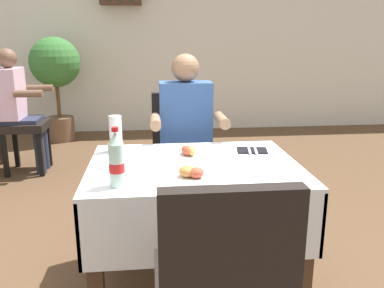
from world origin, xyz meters
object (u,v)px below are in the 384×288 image
(seated_diner_far, at_px, (186,135))
(background_chair_right, at_px, (15,120))
(main_dining_table, at_px, (194,194))
(plate_far_diner, at_px, (187,152))
(napkin_cutlery_set, at_px, (252,150))
(cola_bottle_primary, at_px, (116,161))
(background_patron, at_px, (18,104))
(potted_plant_corner, at_px, (56,72))
(beer_glass_left, at_px, (116,133))
(chair_near_camera_side, at_px, (220,286))
(plate_near_camera, at_px, (190,174))
(chair_far_diner_seat, at_px, (182,152))

(seated_diner_far, height_order, background_chair_right, seated_diner_far)
(background_chair_right, bearing_deg, main_dining_table, -53.70)
(plate_far_diner, relative_size, napkin_cutlery_set, 1.32)
(cola_bottle_primary, distance_m, napkin_cutlery_set, 0.89)
(background_patron, bearing_deg, potted_plant_corner, 85.42)
(background_chair_right, distance_m, background_patron, 0.16)
(beer_glass_left, relative_size, napkin_cutlery_set, 1.07)
(chair_near_camera_side, xyz_separation_m, napkin_cutlery_set, (0.36, 1.01, 0.18))
(plate_far_diner, bearing_deg, napkin_cutlery_set, 8.08)
(chair_near_camera_side, distance_m, napkin_cutlery_set, 1.09)
(plate_near_camera, bearing_deg, background_patron, 122.06)
(seated_diner_far, height_order, background_patron, same)
(main_dining_table, height_order, plate_far_diner, plate_far_diner)
(potted_plant_corner, bearing_deg, cola_bottle_primary, -74.16)
(main_dining_table, relative_size, beer_glass_left, 5.23)
(background_chair_right, bearing_deg, potted_plant_corner, 83.29)
(plate_near_camera, height_order, background_chair_right, background_chair_right)
(plate_near_camera, bearing_deg, cola_bottle_primary, -169.64)
(cola_bottle_primary, bearing_deg, beer_glass_left, 94.80)
(beer_glass_left, xyz_separation_m, napkin_cutlery_set, (0.78, -0.08, -0.10))
(napkin_cutlery_set, bearing_deg, cola_bottle_primary, -146.49)
(napkin_cutlery_set, xyz_separation_m, background_chair_right, (-1.95, 1.97, -0.18))
(potted_plant_corner, bearing_deg, seated_diner_far, -62.12)
(chair_near_camera_side, relative_size, napkin_cutlery_set, 4.96)
(plate_near_camera, distance_m, napkin_cutlery_set, 0.59)
(plate_far_diner, bearing_deg, background_chair_right, 127.87)
(napkin_cutlery_set, bearing_deg, plate_near_camera, -133.59)
(plate_far_diner, bearing_deg, main_dining_table, -81.98)
(napkin_cutlery_set, xyz_separation_m, potted_plant_corner, (-1.80, 3.27, 0.19))
(plate_near_camera, distance_m, background_patron, 2.82)
(background_chair_right, bearing_deg, chair_near_camera_side, -61.89)
(plate_far_diner, bearing_deg, seated_diner_far, 85.35)
(seated_diner_far, xyz_separation_m, background_patron, (-1.57, 1.46, 0.00))
(cola_bottle_primary, bearing_deg, plate_near_camera, 10.36)
(chair_near_camera_side, height_order, cola_bottle_primary, cola_bottle_primary)
(chair_far_diner_seat, height_order, seated_diner_far, seated_diner_far)
(beer_glass_left, bearing_deg, seated_diner_far, 43.47)
(main_dining_table, distance_m, chair_far_diner_seat, 0.81)
(chair_far_diner_seat, distance_m, potted_plant_corner, 3.04)
(chair_far_diner_seat, height_order, napkin_cutlery_set, chair_far_diner_seat)
(napkin_cutlery_set, bearing_deg, chair_near_camera_side, -109.64)
(chair_far_diner_seat, distance_m, napkin_cutlery_set, 0.73)
(potted_plant_corner, bearing_deg, background_patron, -94.58)
(plate_far_diner, relative_size, cola_bottle_primary, 0.96)
(chair_near_camera_side, relative_size, plate_far_diner, 3.75)
(napkin_cutlery_set, bearing_deg, background_patron, 134.09)
(plate_near_camera, bearing_deg, plate_far_diner, 86.37)
(plate_near_camera, xyz_separation_m, potted_plant_corner, (-1.39, 3.69, 0.17))
(chair_far_diner_seat, bearing_deg, napkin_cutlery_set, -59.39)
(seated_diner_far, relative_size, potted_plant_corner, 0.92)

